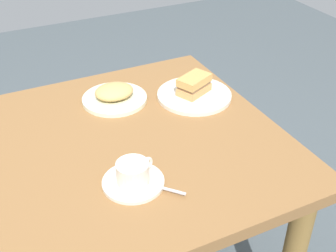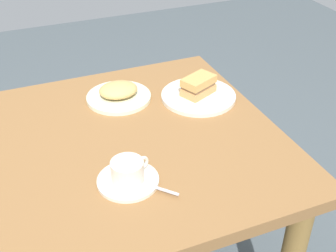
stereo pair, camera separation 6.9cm
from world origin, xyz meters
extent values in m
cube|color=brown|center=(0.00, 0.00, 0.72)|extent=(1.13, 0.89, 0.04)
cylinder|color=olive|center=(-0.49, -0.37, 0.35)|extent=(0.07, 0.07, 0.70)
cylinder|color=beige|center=(-0.42, -0.14, 0.74)|extent=(0.25, 0.25, 0.01)
cube|color=tan|center=(-0.42, -0.14, 0.76)|extent=(0.13, 0.11, 0.03)
cube|color=brown|center=(-0.42, -0.14, 0.78)|extent=(0.12, 0.10, 0.01)
cube|color=tan|center=(-0.42, -0.14, 0.80)|extent=(0.13, 0.11, 0.03)
cylinder|color=beige|center=(-0.06, 0.19, 0.74)|extent=(0.16, 0.16, 0.01)
cylinder|color=beige|center=(-0.06, 0.19, 0.77)|extent=(0.09, 0.09, 0.06)
cylinder|color=#AF7555|center=(-0.06, 0.19, 0.80)|extent=(0.08, 0.08, 0.01)
torus|color=beige|center=(-0.11, 0.17, 0.77)|extent=(0.04, 0.02, 0.04)
cube|color=silver|center=(-0.13, 0.26, 0.75)|extent=(0.06, 0.06, 0.00)
ellipsoid|color=silver|center=(-0.10, 0.23, 0.75)|extent=(0.03, 0.03, 0.01)
cylinder|color=beige|center=(-0.16, -0.23, 0.74)|extent=(0.22, 0.22, 0.01)
ellipsoid|color=tan|center=(-0.16, -0.23, 0.77)|extent=(0.13, 0.11, 0.04)
camera|label=1|loc=(0.24, 1.00, 1.50)|focal=47.28mm
camera|label=2|loc=(0.17, 1.03, 1.50)|focal=47.28mm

